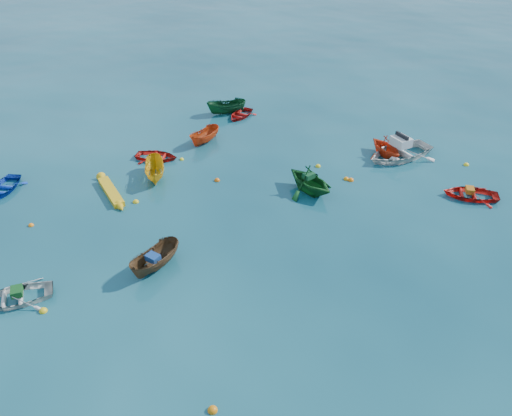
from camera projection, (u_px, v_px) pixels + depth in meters
The scene contains 28 objects.
ground at pixel (206, 264), 24.54m from camera, with size 160.00×160.00×0.00m, color #093444.
dinghy_blue_sw at pixel (3, 191), 30.21m from camera, with size 2.17×3.04×0.63m, color #0D35AB.
dinghy_white_near at pixel (17, 300), 22.48m from camera, with size 2.28×3.19×0.66m, color silver.
sampan_brown_mid at pixel (157, 268), 24.29m from camera, with size 1.17×3.10×1.20m, color #50351D.
sampan_yellow_mid at pixel (156, 178), 31.50m from camera, with size 1.20×3.18×1.23m, color gold.
dinghy_red_nw at pixel (157, 159), 33.60m from camera, with size 2.04×2.86×0.59m, color #B3150E.
sampan_orange_n at pixel (205, 142), 35.66m from camera, with size 1.10×2.91×1.13m, color #BE3D11.
dinghy_green_n at pixel (309, 191), 30.17m from camera, with size 2.90×3.36×1.77m, color #13521D.
dinghy_red_ne at pixel (470, 197), 29.64m from camera, with size 2.24×3.13×0.65m, color red.
dinghy_red_far at pixel (241, 117), 39.46m from camera, with size 1.93×2.70×0.56m, color red.
dinghy_orange_far at pixel (384, 155), 34.04m from camera, with size 2.45×2.84×1.49m, color #EE3E16.
sampan_green_far at pixel (227, 114), 39.97m from camera, with size 1.20×3.20×1.24m, color #0F421F.
kayak_yellow at pixel (111, 194), 29.91m from camera, with size 0.62×4.15×0.42m, color gold, non-canonical shape.
motorboat_white at pixel (398, 157), 33.82m from camera, with size 3.49×4.88×1.61m, color silver.
tarp_green_a at pixel (17, 291), 22.23m from camera, with size 0.63×0.48×0.31m, color #134E1C.
tarp_blue_a at pixel (153, 258), 23.76m from camera, with size 0.64×0.48×0.31m, color navy.
tarp_green_b at pixel (309, 176), 29.65m from camera, with size 0.66×0.50×0.32m, color #114724.
tarp_orange_b at pixel (470, 190), 29.40m from camera, with size 0.62×0.47×0.30m, color #B15F12.
buoy_or_a at pixel (31, 226), 27.22m from camera, with size 0.30×0.30×0.30m, color orange.
buoy_ye_a at pixel (43, 311), 21.88m from camera, with size 0.36×0.36×0.36m, color gold.
buoy_or_b at pixel (213, 410), 17.84m from camera, with size 0.37×0.37×0.37m, color orange.
buoy_ye_b at pixel (136, 202), 29.16m from camera, with size 0.35×0.35×0.35m, color gold.
buoy_or_c at pixel (217, 181), 31.21m from camera, with size 0.36×0.36×0.36m, color #E15D0C.
buoy_ye_c at pixel (318, 167), 32.72m from camera, with size 0.35×0.35×0.35m, color yellow.
buoy_or_d at pixel (346, 179), 31.34m from camera, with size 0.35×0.35×0.35m, color orange.
buoy_ye_d at pixel (182, 160), 33.51m from camera, with size 0.29×0.29×0.29m, color yellow.
buoy_or_e at pixel (351, 181), 31.23m from camera, with size 0.37×0.37×0.37m, color orange.
buoy_ye_e at pixel (466, 165), 32.87m from camera, with size 0.35×0.35×0.35m, color yellow.
Camera 1 is at (11.38, -15.22, 15.96)m, focal length 35.00 mm.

